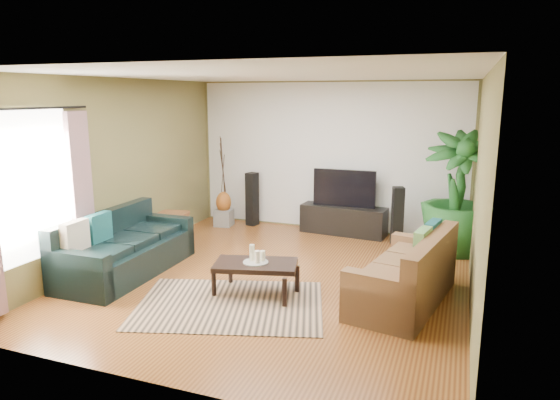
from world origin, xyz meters
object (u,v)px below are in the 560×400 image
at_px(television, 344,188).
at_px(side_table, 172,227).
at_px(sofa_left, 127,244).
at_px(potted_plant, 457,193).
at_px(speaker_right, 397,216).
at_px(pedestal, 224,218).
at_px(coffee_table, 256,278).
at_px(vase, 224,202).
at_px(tv_stand, 343,220).
at_px(speaker_left, 252,199).
at_px(sofa_right, 404,268).

xyz_separation_m(television, side_table, (-2.61, -1.51, -0.58)).
bearing_deg(sofa_left, potted_plant, -59.88).
xyz_separation_m(speaker_right, pedestal, (-3.25, 0.10, -0.33)).
distance_m(television, potted_plant, 1.95).
relative_size(coffee_table, pedestal, 3.23).
distance_m(sofa_left, vase, 2.78).
relative_size(television, potted_plant, 0.58).
distance_m(tv_stand, potted_plant, 2.07).
relative_size(sofa_left, speaker_left, 2.11).
height_order(sofa_left, coffee_table, sofa_left).
height_order(sofa_right, television, television).
bearing_deg(coffee_table, vase, 108.82).
bearing_deg(sofa_right, pedestal, -113.23).
height_order(sofa_left, tv_stand, sofa_left).
height_order(television, side_table, television).
height_order(television, pedestal, television).
bearing_deg(side_table, coffee_table, -35.74).
relative_size(coffee_table, tv_stand, 0.67).
height_order(coffee_table, speaker_left, speaker_left).
bearing_deg(vase, sofa_left, -92.16).
bearing_deg(tv_stand, sofa_right, -57.90).
bearing_deg(speaker_left, pedestal, -139.64).
xyz_separation_m(coffee_table, television, (0.38, 3.11, 0.63)).
relative_size(sofa_left, speaker_right, 2.20).
bearing_deg(side_table, sofa_left, -81.04).
height_order(sofa_right, speaker_left, speaker_left).
bearing_deg(pedestal, sofa_left, -92.16).
relative_size(coffee_table, vase, 2.52).
bearing_deg(potted_plant, vase, 176.91).
distance_m(tv_stand, pedestal, 2.28).
distance_m(speaker_left, side_table, 1.74).
bearing_deg(sofa_right, television, -142.31).
height_order(speaker_left, potted_plant, potted_plant).
distance_m(speaker_left, pedestal, 0.65).
xyz_separation_m(television, potted_plant, (1.89, -0.47, 0.13)).
height_order(sofa_right, pedestal, sofa_right).
bearing_deg(potted_plant, television, 166.07).
bearing_deg(sofa_right, potted_plant, 177.74).
relative_size(sofa_right, coffee_table, 1.82).
bearing_deg(speaker_right, sofa_right, -100.26).
bearing_deg(side_table, sofa_right, -16.72).
bearing_deg(tv_stand, potted_plant, -8.67).
distance_m(sofa_left, side_table, 1.55).
relative_size(speaker_left, pedestal, 3.23).
relative_size(pedestal, vase, 0.78).
relative_size(sofa_right, tv_stand, 1.21).
xyz_separation_m(sofa_left, pedestal, (0.11, 2.78, -0.27)).
xyz_separation_m(tv_stand, vase, (-2.27, -0.24, 0.20)).
height_order(speaker_left, side_table, speaker_left).
xyz_separation_m(sofa_right, vase, (-3.63, 2.46, 0.03)).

